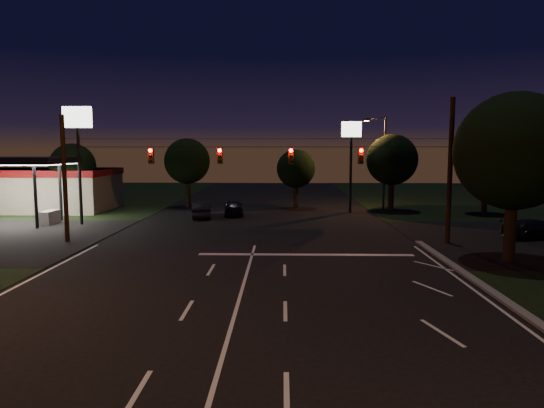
{
  "coord_description": "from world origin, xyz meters",
  "views": [
    {
      "loc": [
        1.69,
        -15.07,
        5.83
      ],
      "look_at": [
        1.14,
        10.13,
        3.0
      ],
      "focal_mm": 32.0,
      "sensor_mm": 36.0,
      "label": 1
    }
  ],
  "objects_px": {
    "car_oncoming_a": "(234,207)",
    "car_cross": "(536,229)",
    "car_oncoming_b": "(201,209)",
    "utility_pole_right": "(447,243)",
    "tree_right_near": "(513,153)"
  },
  "relations": [
    {
      "from": "utility_pole_right",
      "to": "tree_right_near",
      "type": "relative_size",
      "value": 1.03
    },
    {
      "from": "utility_pole_right",
      "to": "car_oncoming_a",
      "type": "xyz_separation_m",
      "value": [
        -14.68,
        12.73,
        0.7
      ]
    },
    {
      "from": "car_oncoming_b",
      "to": "car_cross",
      "type": "xyz_separation_m",
      "value": [
        23.63,
        -9.38,
        -0.07
      ]
    },
    {
      "from": "utility_pole_right",
      "to": "tree_right_near",
      "type": "distance_m",
      "value": 7.61
    },
    {
      "from": "tree_right_near",
      "to": "car_cross",
      "type": "distance_m",
      "value": 9.55
    },
    {
      "from": "car_oncoming_a",
      "to": "car_oncoming_b",
      "type": "xyz_separation_m",
      "value": [
        -2.62,
        -1.64,
        0.02
      ]
    },
    {
      "from": "tree_right_near",
      "to": "car_oncoming_a",
      "type": "xyz_separation_m",
      "value": [
        -16.2,
        17.56,
        -4.98
      ]
    },
    {
      "from": "car_oncoming_a",
      "to": "utility_pole_right",
      "type": "bearing_deg",
      "value": 132.33
    },
    {
      "from": "car_oncoming_a",
      "to": "car_cross",
      "type": "bearing_deg",
      "value": 145.59
    },
    {
      "from": "utility_pole_right",
      "to": "tree_right_near",
      "type": "xyz_separation_m",
      "value": [
        1.53,
        -4.83,
        5.68
      ]
    },
    {
      "from": "utility_pole_right",
      "to": "tree_right_near",
      "type": "bearing_deg",
      "value": -72.47
    },
    {
      "from": "car_oncoming_a",
      "to": "car_cross",
      "type": "relative_size",
      "value": 0.92
    },
    {
      "from": "car_oncoming_b",
      "to": "car_cross",
      "type": "relative_size",
      "value": 0.97
    },
    {
      "from": "car_oncoming_a",
      "to": "car_oncoming_b",
      "type": "distance_m",
      "value": 3.09
    },
    {
      "from": "car_oncoming_b",
      "to": "tree_right_near",
      "type": "bearing_deg",
      "value": 130.32
    }
  ]
}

